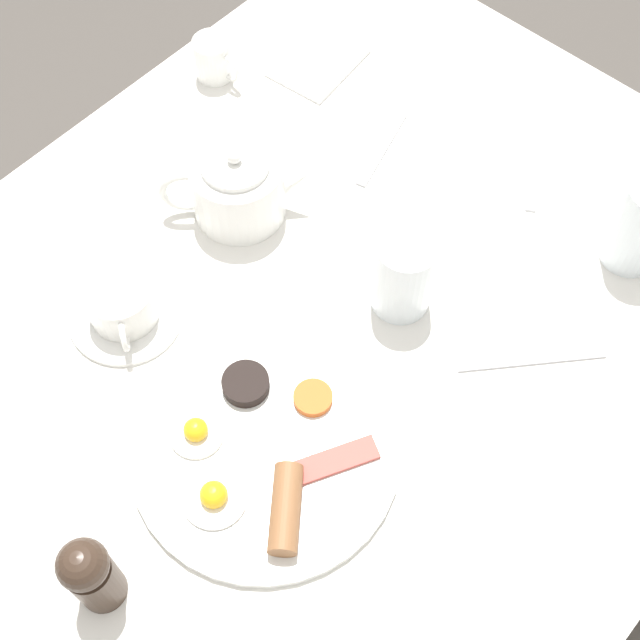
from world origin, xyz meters
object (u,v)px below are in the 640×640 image
object	(u,v)px
fork_by_plate	(531,359)
knife_by_plate	(536,148)
teacup_with_saucer_left	(122,305)
napkin_folded	(318,62)
pepper_grinder	(91,574)
spoon_for_tea	(383,147)
breakfast_plate	(264,452)
creamer_jug	(214,59)
teapot_near	(237,187)
water_glass_short	(403,274)

from	to	relation	value
fork_by_plate	knife_by_plate	world-z (taller)	same
teacup_with_saucer_left	napkin_folded	world-z (taller)	teacup_with_saucer_left
pepper_grinder	spoon_for_tea	distance (m)	0.67
teacup_with_saucer_left	pepper_grinder	bearing A→B (deg)	-45.80
knife_by_plate	breakfast_plate	bearing A→B (deg)	-86.86
breakfast_plate	knife_by_plate	xyz separation A→B (m)	(-0.03, 0.57, -0.01)
creamer_jug	teapot_near	bearing A→B (deg)	-37.60
water_glass_short	fork_by_plate	distance (m)	0.18
water_glass_short	spoon_for_tea	xyz separation A→B (m)	(-0.17, 0.17, -0.06)
teapot_near	spoon_for_tea	size ratio (longest dim) A/B	1.08
breakfast_plate	spoon_for_tea	bearing A→B (deg)	113.63
knife_by_plate	spoon_for_tea	distance (m)	0.21
fork_by_plate	spoon_for_tea	size ratio (longest dim) A/B	0.99
creamer_jug	knife_by_plate	bearing A→B (deg)	24.53
teapot_near	napkin_folded	world-z (taller)	teapot_near
breakfast_plate	teapot_near	xyz separation A→B (m)	(-0.26, 0.22, 0.04)
teapot_near	creamer_jug	distance (m)	0.25
teapot_near	pepper_grinder	size ratio (longest dim) A/B	1.25
napkin_folded	spoon_for_tea	bearing A→B (deg)	-19.09
teapot_near	pepper_grinder	distance (m)	0.50
teacup_with_saucer_left	pepper_grinder	xyz separation A→B (m)	(0.23, -0.23, 0.04)
creamer_jug	pepper_grinder	distance (m)	0.73
breakfast_plate	knife_by_plate	size ratio (longest dim) A/B	1.56
creamer_jug	water_glass_short	bearing A→B (deg)	-15.01
teapot_near	knife_by_plate	distance (m)	0.41
creamer_jug	napkin_folded	xyz separation A→B (m)	(0.09, 0.11, -0.03)
water_glass_short	napkin_folded	bearing A→B (deg)	146.07
teapot_near	creamer_jug	xyz separation A→B (m)	(-0.19, 0.15, -0.02)
teapot_near	spoon_for_tea	xyz separation A→B (m)	(0.07, 0.20, -0.04)
teacup_with_saucer_left	water_glass_short	distance (m)	0.33
creamer_jug	fork_by_plate	world-z (taller)	creamer_jug
teapot_near	teacup_with_saucer_left	size ratio (longest dim) A/B	1.11
breakfast_plate	creamer_jug	world-z (taller)	creamer_jug
spoon_for_tea	fork_by_plate	bearing A→B (deg)	-21.27
pepper_grinder	fork_by_plate	size ratio (longest dim) A/B	0.87
pepper_grinder	napkin_folded	bearing A→B (deg)	115.75
creamer_jug	spoon_for_tea	bearing A→B (deg)	11.49
water_glass_short	fork_by_plate	bearing A→B (deg)	13.28
fork_by_plate	knife_by_plate	size ratio (longest dim) A/B	0.74
knife_by_plate	spoon_for_tea	bearing A→B (deg)	-138.39
water_glass_short	spoon_for_tea	size ratio (longest dim) A/B	0.81
teapot_near	knife_by_plate	bearing A→B (deg)	9.79
breakfast_plate	water_glass_short	distance (m)	0.26
fork_by_plate	spoon_for_tea	world-z (taller)	same
teapot_near	water_glass_short	world-z (taller)	water_glass_short
teacup_with_saucer_left	knife_by_plate	xyz separation A→B (m)	(0.22, 0.55, -0.03)
teacup_with_saucer_left	breakfast_plate	bearing A→B (deg)	-3.89
breakfast_plate	water_glass_short	bearing A→B (deg)	93.61
water_glass_short	pepper_grinder	world-z (taller)	pepper_grinder
fork_by_plate	breakfast_plate	bearing A→B (deg)	-117.10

